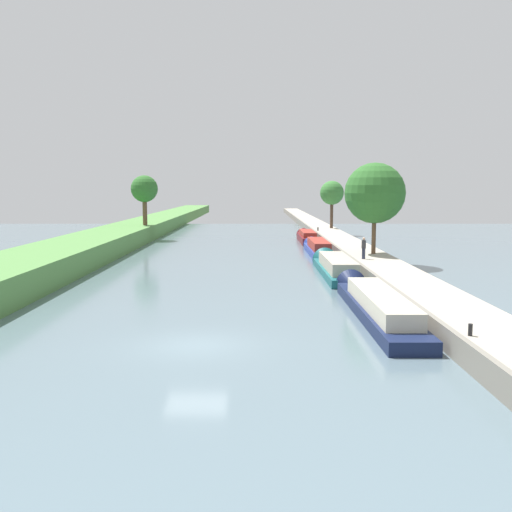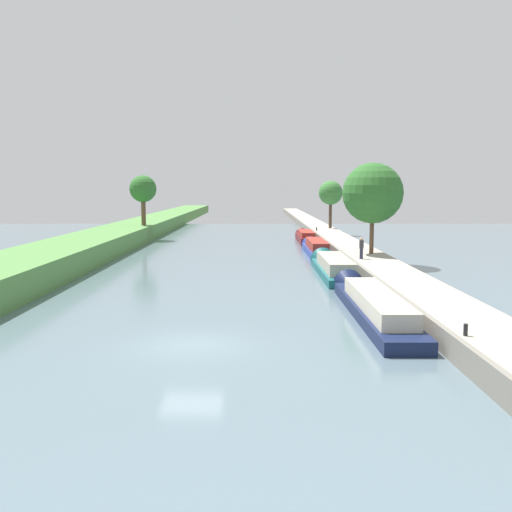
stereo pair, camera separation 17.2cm
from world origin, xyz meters
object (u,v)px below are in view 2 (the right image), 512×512
object	(u,v)px
narrowboat_navy	(372,303)
mooring_bollard_far	(318,229)
person_walking	(363,248)
mooring_bollard_near	(467,330)
narrowboat_teal	(333,266)
narrowboat_maroon	(306,237)
narrowboat_blue	(317,248)

from	to	relation	value
narrowboat_navy	mooring_bollard_far	xyz separation A→B (m)	(1.86, 44.18, 0.64)
person_walking	mooring_bollard_near	xyz separation A→B (m)	(-0.36, -23.00, -0.65)
narrowboat_navy	person_walking	xyz separation A→B (m)	(2.21, 14.99, 1.29)
narrowboat_teal	mooring_bollard_near	size ratio (longest dim) A/B	28.75
narrowboat_navy	person_walking	world-z (taller)	person_walking
mooring_bollard_near	mooring_bollard_far	distance (m)	52.20
narrowboat_maroon	mooring_bollard_far	distance (m)	4.82
narrowboat_navy	narrowboat_blue	bearing A→B (deg)	90.07
narrowboat_maroon	mooring_bollard_far	size ratio (longest dim) A/B	23.56
narrowboat_navy	mooring_bollard_far	distance (m)	44.23
narrowboat_maroon	mooring_bollard_near	xyz separation A→B (m)	(1.80, -47.76, 0.62)
narrowboat_teal	mooring_bollard_near	distance (m)	21.98
narrowboat_navy	narrowboat_teal	distance (m)	13.87
narrowboat_navy	narrowboat_teal	size ratio (longest dim) A/B	1.15
narrowboat_navy	mooring_bollard_far	bearing A→B (deg)	87.59
narrowboat_teal	mooring_bollard_near	bearing A→B (deg)	-84.80
person_walking	mooring_bollard_near	world-z (taller)	person_walking
narrowboat_navy	mooring_bollard_near	xyz separation A→B (m)	(1.86, -8.01, 0.64)
narrowboat_blue	narrowboat_maroon	size ratio (longest dim) A/B	1.12
narrowboat_navy	narrowboat_maroon	xyz separation A→B (m)	(0.06, 39.75, 0.02)
narrowboat_teal	narrowboat_maroon	bearing A→B (deg)	89.58
narrowboat_teal	mooring_bollard_far	size ratio (longest dim) A/B	28.75
narrowboat_navy	narrowboat_maroon	world-z (taller)	narrowboat_maroon
narrowboat_blue	mooring_bollard_far	world-z (taller)	narrowboat_blue
person_walking	mooring_bollard_far	xyz separation A→B (m)	(-0.36, 29.20, -0.65)
mooring_bollard_far	narrowboat_teal	bearing A→B (deg)	-93.76
mooring_bollard_far	mooring_bollard_near	bearing A→B (deg)	-90.00
person_walking	mooring_bollard_far	world-z (taller)	person_walking
narrowboat_navy	narrowboat_blue	distance (m)	26.99
narrowboat_maroon	mooring_bollard_near	world-z (taller)	mooring_bollard_near
narrowboat_teal	narrowboat_maroon	distance (m)	25.88
person_walking	narrowboat_blue	bearing A→B (deg)	100.60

